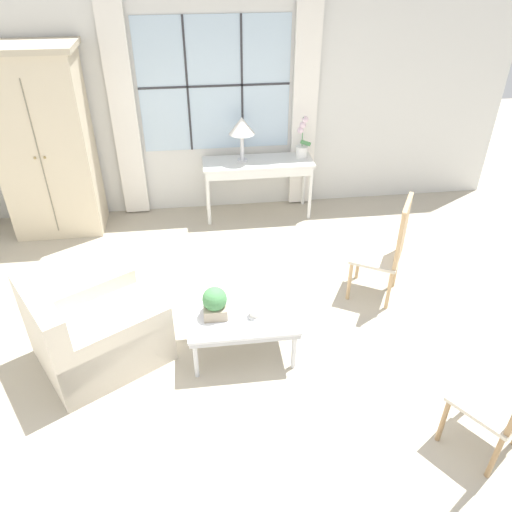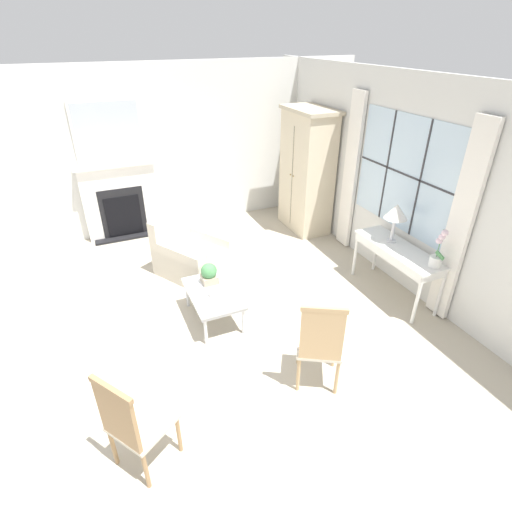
% 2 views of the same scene
% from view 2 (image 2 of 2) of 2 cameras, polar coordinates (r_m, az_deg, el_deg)
% --- Properties ---
extents(ground_plane, '(14.00, 14.00, 0.00)m').
position_cam_2_polar(ground_plane, '(5.15, -8.89, -9.47)').
color(ground_plane, '#B2A893').
extents(wall_back_windowed, '(7.20, 0.14, 2.80)m').
position_cam_2_polar(wall_back_windowed, '(5.82, 20.23, 9.54)').
color(wall_back_windowed, silver).
rests_on(wall_back_windowed, ground_plane).
extents(wall_left, '(0.06, 7.20, 2.80)m').
position_cam_2_polar(wall_left, '(7.34, -11.80, 14.69)').
color(wall_left, silver).
rests_on(wall_left, ground_plane).
extents(fireplace, '(0.34, 1.29, 2.30)m').
position_cam_2_polar(fireplace, '(7.28, -18.91, 8.34)').
color(fireplace, black).
rests_on(fireplace, ground_plane).
extents(armoire, '(1.06, 0.62, 2.12)m').
position_cam_2_polar(armoire, '(7.17, 7.25, 11.92)').
color(armoire, beige).
rests_on(armoire, ground_plane).
extents(console_table, '(1.33, 0.46, 0.72)m').
position_cam_2_polar(console_table, '(5.61, 19.65, 0.35)').
color(console_table, white).
rests_on(console_table, ground_plane).
extents(table_lamp, '(0.30, 0.30, 0.54)m').
position_cam_2_polar(table_lamp, '(5.52, 19.41, 5.87)').
color(table_lamp, silver).
rests_on(table_lamp, console_table).
extents(potted_orchid, '(0.18, 0.14, 0.50)m').
position_cam_2_polar(potted_orchid, '(5.20, 24.50, 0.33)').
color(potted_orchid, white).
rests_on(potted_orchid, console_table).
extents(armchair_upholstered, '(1.26, 1.22, 0.85)m').
position_cam_2_polar(armchair_upholstered, '(6.04, -8.94, 0.12)').
color(armchair_upholstered, beige).
rests_on(armchair_upholstered, ground_plane).
extents(side_chair_wooden, '(0.60, 0.60, 1.07)m').
position_cam_2_polar(side_chair_wooden, '(4.00, 9.16, -11.99)').
color(side_chair_wooden, beige).
rests_on(side_chair_wooden, ground_plane).
extents(accent_chair_wooden, '(0.61, 0.61, 1.03)m').
position_cam_2_polar(accent_chair_wooden, '(3.50, -17.49, -21.57)').
color(accent_chair_wooden, beige).
rests_on(accent_chair_wooden, ground_plane).
extents(coffee_table, '(0.91, 0.57, 0.42)m').
position_cam_2_polar(coffee_table, '(4.97, -6.12, -5.51)').
color(coffee_table, silver).
rests_on(coffee_table, ground_plane).
extents(potted_plant_small, '(0.20, 0.20, 0.27)m').
position_cam_2_polar(potted_plant_small, '(5.05, -6.72, -2.50)').
color(potted_plant_small, tan).
rests_on(potted_plant_small, coffee_table).
extents(pillar_candle, '(0.13, 0.13, 0.11)m').
position_cam_2_polar(pillar_candle, '(4.83, -6.16, -5.38)').
color(pillar_candle, silver).
rests_on(pillar_candle, coffee_table).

